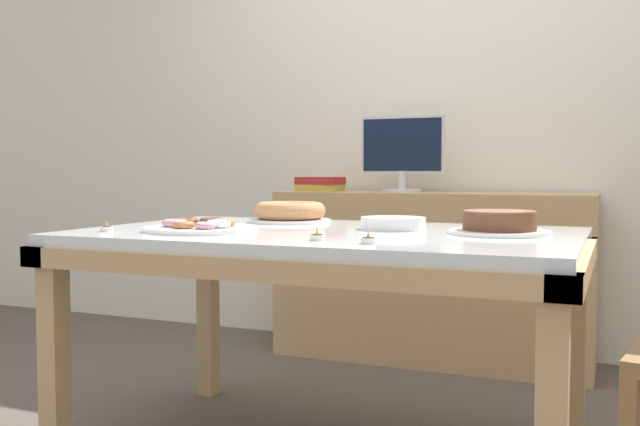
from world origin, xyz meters
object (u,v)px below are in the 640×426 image
(cake_chocolate_round, at_px, (499,224))
(cake_golden_bundt, at_px, (290,212))
(tealight_near_front, at_px, (107,228))
(tealight_right_edge, at_px, (368,240))
(tealight_near_cakes, at_px, (317,237))
(book_stack, at_px, (320,184))
(pastry_platter, at_px, (200,227))
(computer_monitor, at_px, (402,154))
(plate_stack, at_px, (393,223))

(cake_chocolate_round, height_order, cake_golden_bundt, cake_golden_bundt)
(tealight_near_front, height_order, tealight_right_edge, same)
(tealight_near_cakes, bearing_deg, tealight_near_front, 179.21)
(tealight_near_front, distance_m, tealight_right_edge, 0.88)
(book_stack, xyz_separation_m, pastry_platter, (0.24, -1.53, -0.11))
(computer_monitor, relative_size, plate_stack, 2.02)
(plate_stack, distance_m, tealight_near_cakes, 0.45)
(cake_chocolate_round, height_order, tealight_right_edge, cake_chocolate_round)
(book_stack, distance_m, pastry_platter, 1.55)
(book_stack, relative_size, cake_chocolate_round, 0.78)
(cake_chocolate_round, height_order, plate_stack, cake_chocolate_round)
(cake_chocolate_round, relative_size, pastry_platter, 0.85)
(pastry_platter, height_order, tealight_right_edge, same)
(tealight_near_front, bearing_deg, tealight_right_edge, -2.60)
(plate_stack, xyz_separation_m, tealight_near_front, (-0.80, -0.43, -0.01))
(tealight_near_cakes, bearing_deg, computer_monitor, 98.58)
(pastry_platter, bearing_deg, cake_golden_bundt, 78.85)
(book_stack, bearing_deg, pastry_platter, -81.19)
(tealight_near_front, bearing_deg, computer_monitor, 74.31)
(book_stack, height_order, pastry_platter, book_stack)
(plate_stack, relative_size, tealight_right_edge, 5.25)
(plate_stack, bearing_deg, cake_golden_bundt, 159.68)
(plate_stack, bearing_deg, tealight_near_front, -151.76)
(book_stack, bearing_deg, tealight_near_cakes, -67.37)
(cake_chocolate_round, distance_m, tealight_right_edge, 0.50)
(cake_chocolate_round, bearing_deg, plate_stack, 172.72)
(computer_monitor, distance_m, book_stack, 0.47)
(tealight_right_edge, bearing_deg, pastry_platter, 164.57)
(cake_chocolate_round, bearing_deg, tealight_near_cakes, -137.09)
(tealight_near_cakes, bearing_deg, book_stack, 112.63)
(book_stack, xyz_separation_m, tealight_near_cakes, (0.70, -1.67, -0.11))
(plate_stack, bearing_deg, book_stack, 122.22)
(tealight_near_front, bearing_deg, tealight_near_cakes, -0.79)
(computer_monitor, distance_m, cake_chocolate_round, 1.46)
(cake_chocolate_round, xyz_separation_m, cake_golden_bundt, (-0.79, 0.21, 0.00))
(pastry_platter, relative_size, tealight_near_front, 8.94)
(cake_chocolate_round, distance_m, pastry_platter, 0.92)
(plate_stack, bearing_deg, computer_monitor, 105.09)
(cake_golden_bundt, xyz_separation_m, plate_stack, (0.45, -0.17, -0.02))
(cake_chocolate_round, bearing_deg, tealight_right_edge, -122.24)
(book_stack, height_order, tealight_right_edge, book_stack)
(cake_chocolate_round, relative_size, plate_stack, 1.44)
(book_stack, distance_m, tealight_right_edge, 1.91)
(tealight_near_front, bearing_deg, cake_chocolate_round, 18.61)
(tealight_right_edge, bearing_deg, book_stack, 116.65)
(plate_stack, bearing_deg, pastry_platter, -151.07)
(pastry_platter, distance_m, tealight_near_front, 0.29)
(plate_stack, relative_size, tealight_near_front, 5.25)
(cake_chocolate_round, height_order, tealight_near_cakes, cake_chocolate_round)
(computer_monitor, distance_m, plate_stack, 1.30)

